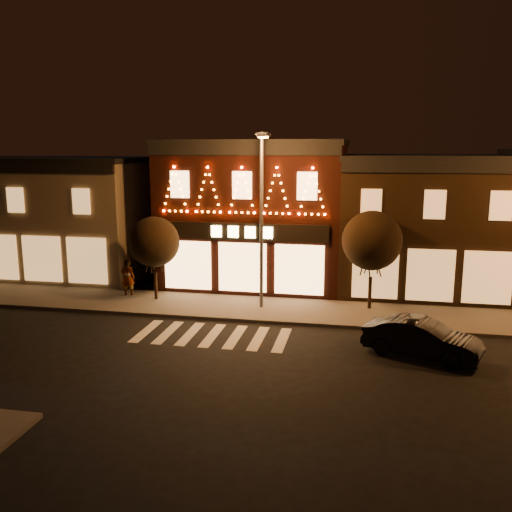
% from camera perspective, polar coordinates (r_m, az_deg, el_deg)
% --- Properties ---
extents(ground, '(120.00, 120.00, 0.00)m').
position_cam_1_polar(ground, '(20.24, -7.64, -11.89)').
color(ground, black).
rests_on(ground, ground).
extents(sidewalk_far, '(44.00, 4.00, 0.15)m').
position_cam_1_polar(sidewalk_far, '(27.08, 1.86, -5.59)').
color(sidewalk_far, '#47423D').
rests_on(sidewalk_far, ground).
extents(building_left, '(12.20, 8.28, 7.30)m').
position_cam_1_polar(building_left, '(37.17, -20.01, 4.00)').
color(building_left, '#786E55').
rests_on(building_left, ground).
extents(building_pulp, '(10.20, 8.34, 8.30)m').
position_cam_1_polar(building_pulp, '(32.37, 0.12, 4.60)').
color(building_pulp, black).
rests_on(building_pulp, ground).
extents(building_right_a, '(9.20, 8.28, 7.50)m').
position_cam_1_polar(building_right_a, '(32.02, 17.08, 3.30)').
color(building_right_a, black).
rests_on(building_right_a, ground).
extents(streetlamp_mid, '(0.75, 1.94, 8.45)m').
position_cam_1_polar(streetlamp_mid, '(26.05, 0.60, 5.07)').
color(streetlamp_mid, '#59595E').
rests_on(streetlamp_mid, sidewalk_far).
extents(tree_left, '(2.58, 2.58, 4.31)m').
position_cam_1_polar(tree_left, '(28.47, -10.52, 1.45)').
color(tree_left, black).
rests_on(tree_left, sidewalk_far).
extents(tree_right, '(2.87, 2.87, 4.80)m').
position_cam_1_polar(tree_right, '(26.88, 11.95, 1.57)').
color(tree_right, black).
rests_on(tree_right, sidewalk_far).
extents(dark_sedan, '(4.65, 2.98, 1.45)m').
position_cam_1_polar(dark_sedan, '(22.16, 16.84, -8.19)').
color(dark_sedan, black).
rests_on(dark_sedan, ground).
extents(pedestrian, '(0.76, 0.56, 1.92)m').
position_cam_1_polar(pedestrian, '(29.96, -13.16, -2.18)').
color(pedestrian, gray).
rests_on(pedestrian, sidewalk_far).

